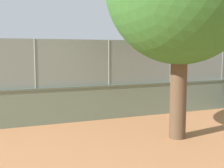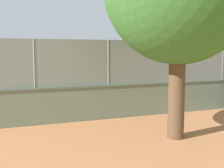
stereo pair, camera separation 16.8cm
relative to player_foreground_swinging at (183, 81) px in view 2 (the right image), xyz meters
name	(u,v)px [view 2 (the right image)]	position (x,y,z in m)	size (l,w,h in m)	color
ground_plane	(84,88)	(4.72, -6.39, -0.97)	(260.00, 260.00, 0.00)	#B27247
perimeter_wall	(108,101)	(6.84, 3.96, -0.22)	(25.23, 0.91, 1.48)	slate
fence_panel_on_wall	(108,62)	(6.84, 3.96, 1.47)	(24.79, 0.65, 1.91)	gray
player_foreground_swinging	(183,81)	(0.00, 0.00, 0.00)	(0.73, 1.25, 1.64)	black
player_crossing_court	(27,89)	(9.78, -0.10, -0.03)	(0.97, 0.89, 1.59)	black
sports_ball	(183,75)	(1.01, 1.36, 0.53)	(0.16, 0.16, 0.16)	#3399D8
courtside_bench	(214,93)	(-0.62, 2.17, -0.50)	(1.61, 0.42, 0.87)	gray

